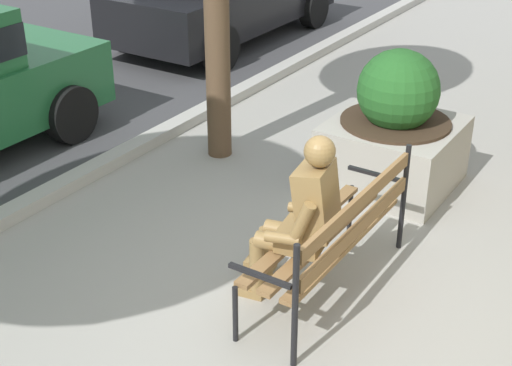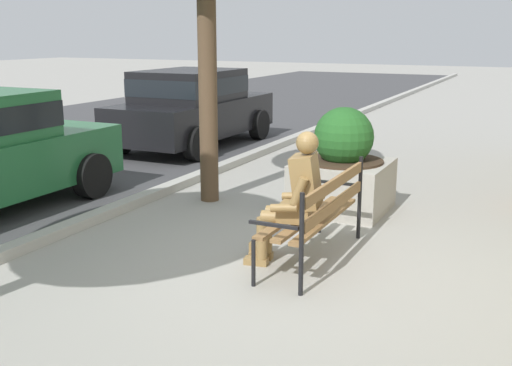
# 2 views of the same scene
# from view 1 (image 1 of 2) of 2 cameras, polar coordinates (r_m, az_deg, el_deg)

# --- Properties ---
(ground_plane) EXTENTS (80.00, 80.00, 0.00)m
(ground_plane) POSITION_cam_1_polar(r_m,az_deg,el_deg) (5.62, 3.99, -9.61)
(ground_plane) COLOR #9E9B93
(curb_stone) EXTENTS (60.00, 0.20, 0.12)m
(curb_stone) POSITION_cam_1_polar(r_m,az_deg,el_deg) (7.20, -16.58, -1.30)
(curb_stone) COLOR #B2AFA8
(curb_stone) RESTS_ON ground
(park_bench) EXTENTS (1.80, 0.54, 0.95)m
(park_bench) POSITION_cam_1_polar(r_m,az_deg,el_deg) (5.51, 6.22, -3.75)
(park_bench) COLOR olive
(park_bench) RESTS_ON ground
(bronze_statue_seated) EXTENTS (0.60, 0.83, 1.37)m
(bronze_statue_seated) POSITION_cam_1_polar(r_m,az_deg,el_deg) (5.37, 3.22, -2.98)
(bronze_statue_seated) COLOR olive
(bronze_statue_seated) RESTS_ON ground
(concrete_planter) EXTENTS (1.16, 1.16, 1.36)m
(concrete_planter) POSITION_cam_1_polar(r_m,az_deg,el_deg) (7.22, 10.59, 3.85)
(concrete_planter) COLOR #A8A399
(concrete_planter) RESTS_ON ground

